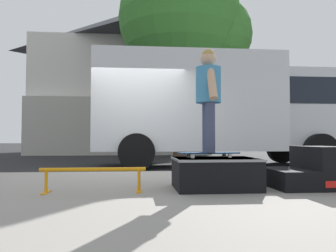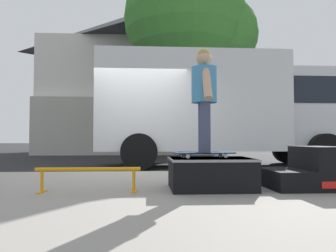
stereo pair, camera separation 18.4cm
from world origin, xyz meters
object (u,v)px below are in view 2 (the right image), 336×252
at_px(skateboard, 204,153).
at_px(skater_kid, 204,91).
at_px(box_truck, 224,106).
at_px(grind_rail, 88,174).
at_px(street_tree_main, 192,22).
at_px(skate_box, 211,172).
at_px(kicker_ramp, 309,171).

height_order(skateboard, skater_kid, skater_kid).
xyz_separation_m(skater_kid, box_truck, (1.45, 5.16, 0.34)).
distance_m(grind_rail, street_tree_main, 11.44).
height_order(skateboard, box_truck, box_truck).
relative_size(grind_rail, street_tree_main, 0.15).
xyz_separation_m(grind_rail, skater_kid, (1.43, 0.16, 1.03)).
xyz_separation_m(box_truck, street_tree_main, (-0.28, 4.45, 3.98)).
bearing_deg(skate_box, street_tree_main, 83.47).
distance_m(skate_box, grind_rail, 1.51).
xyz_separation_m(skater_kid, street_tree_main, (1.18, 9.61, 4.32)).
relative_size(kicker_ramp, skater_kid, 0.69).
bearing_deg(street_tree_main, skate_box, -96.53).
bearing_deg(skater_kid, box_truck, 74.27).
relative_size(grind_rail, skateboard, 1.55).
bearing_deg(grind_rail, skateboard, 6.42).
xyz_separation_m(kicker_ramp, grind_rail, (-2.78, -0.14, -0.01)).
bearing_deg(skater_kid, grind_rail, -173.58).
xyz_separation_m(kicker_ramp, skateboard, (-1.35, 0.02, 0.23)).
xyz_separation_m(grind_rail, box_truck, (2.88, 5.32, 1.37)).
distance_m(grind_rail, skateboard, 1.46).
height_order(skate_box, street_tree_main, street_tree_main).
bearing_deg(box_truck, skater_kid, -105.73).
distance_m(kicker_ramp, street_tree_main, 11.02).
bearing_deg(box_truck, skateboard, -105.73).
bearing_deg(grind_rail, box_truck, 61.56).
bearing_deg(skateboard, skate_box, -16.91).
height_order(skate_box, grind_rail, skate_box).
bearing_deg(kicker_ramp, grind_rail, -177.15).
relative_size(grind_rail, skater_kid, 0.93).
bearing_deg(kicker_ramp, skateboard, 179.04).
bearing_deg(skate_box, skateboard, 163.09).
distance_m(kicker_ramp, skater_kid, 1.69).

